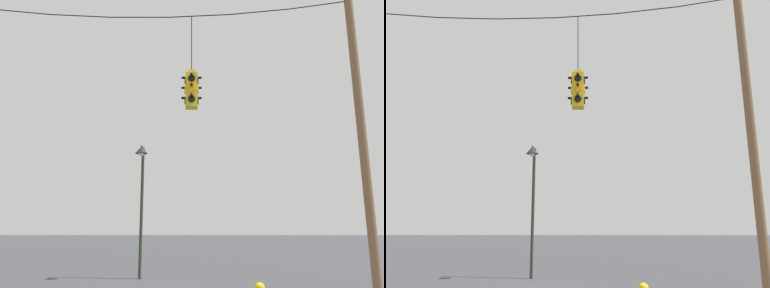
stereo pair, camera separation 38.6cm
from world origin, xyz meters
The scene contains 4 objects.
utility_pole_right centered at (6.34, 0.42, 4.51)m, with size 0.24×0.24×9.04m.
span_wire centered at (0.00, 0.42, 8.28)m, with size 12.68×0.03×0.58m.
traffic_light_over_intersection centered at (1.56, 0.42, 5.77)m, with size 0.58×0.58×2.89m.
street_lamp centered at (-0.43, 4.97, 3.79)m, with size 0.49×0.84×5.10m.
Camera 1 is at (1.57, -9.73, 1.88)m, focal length 35.00 mm.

